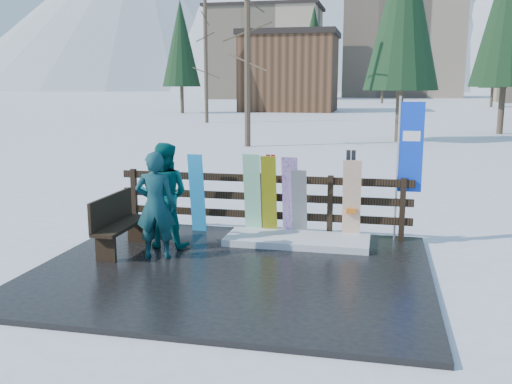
% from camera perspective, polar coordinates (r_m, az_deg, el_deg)
% --- Properties ---
extents(ground, '(700.00, 700.00, 0.00)m').
position_cam_1_polar(ground, '(8.94, -2.40, -8.08)').
color(ground, white).
rests_on(ground, ground).
extents(deck, '(6.00, 5.00, 0.08)m').
position_cam_1_polar(deck, '(8.92, -2.40, -7.83)').
color(deck, black).
rests_on(deck, ground).
extents(fence, '(5.60, 0.10, 1.15)m').
position_cam_1_polar(fence, '(10.82, 0.55, -0.70)').
color(fence, black).
rests_on(fence, deck).
extents(snow_patch, '(2.54, 1.00, 0.12)m').
position_cam_1_polar(snow_patch, '(10.25, 4.15, -4.81)').
color(snow_patch, white).
rests_on(snow_patch, deck).
extents(bench, '(0.41, 1.50, 0.97)m').
position_cam_1_polar(bench, '(9.93, -13.68, -2.89)').
color(bench, black).
rests_on(bench, deck).
extents(snowboard_0, '(0.29, 0.24, 1.52)m').
position_cam_1_polar(snowboard_0, '(10.90, -5.91, -0.12)').
color(snowboard_0, '#229EEE').
rests_on(snowboard_0, deck).
extents(snowboard_1, '(0.31, 0.30, 1.55)m').
position_cam_1_polar(snowboard_1, '(10.61, -0.36, -0.27)').
color(snowboard_1, white).
rests_on(snowboard_1, deck).
extents(snowboard_2, '(0.28, 0.26, 1.52)m').
position_cam_1_polar(snowboard_2, '(10.55, 1.32, -0.43)').
color(snowboard_2, yellow).
rests_on(snowboard_2, deck).
extents(snowboard_3, '(0.29, 0.32, 1.52)m').
position_cam_1_polar(snowboard_3, '(10.48, 3.43, -0.52)').
color(snowboard_3, silver).
rests_on(snowboard_3, deck).
extents(snowboard_4, '(0.28, 0.31, 1.29)m').
position_cam_1_polar(snowboard_4, '(10.48, 4.35, -1.18)').
color(snowboard_4, black).
rests_on(snowboard_4, deck).
extents(snowboard_5, '(0.32, 0.26, 1.49)m').
position_cam_1_polar(snowboard_5, '(10.37, 9.54, -0.86)').
color(snowboard_5, white).
rests_on(snowboard_5, deck).
extents(ski_pair_a, '(0.17, 0.25, 1.54)m').
position_cam_1_polar(ski_pair_a, '(10.61, 1.56, -0.30)').
color(ski_pair_a, '#B5161D').
rests_on(ski_pair_a, deck).
extents(ski_pair_b, '(0.17, 0.17, 1.66)m').
position_cam_1_polar(ski_pair_b, '(10.43, 9.38, -0.32)').
color(ski_pair_b, black).
rests_on(ski_pair_b, deck).
extents(rental_flag, '(0.45, 0.04, 2.60)m').
position_cam_1_polar(rental_flag, '(10.50, 14.94, 3.83)').
color(rental_flag, silver).
rests_on(rental_flag, deck).
extents(person_front, '(0.72, 0.55, 1.75)m').
position_cam_1_polar(person_front, '(9.32, -10.02, -1.34)').
color(person_front, '#155C52').
rests_on(person_front, deck).
extents(person_back, '(0.91, 0.72, 1.83)m').
position_cam_1_polar(person_back, '(9.96, -9.20, -0.33)').
color(person_back, '#075959').
rests_on(person_back, deck).
extents(resort_buildings, '(73.00, 87.60, 22.60)m').
position_cam_1_polar(resort_buildings, '(123.78, 12.25, 13.65)').
color(resort_buildings, tan).
rests_on(resort_buildings, ground).
extents(trees, '(42.08, 68.67, 11.48)m').
position_cam_1_polar(trees, '(55.65, 13.29, 12.95)').
color(trees, '#382B1E').
rests_on(trees, ground).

